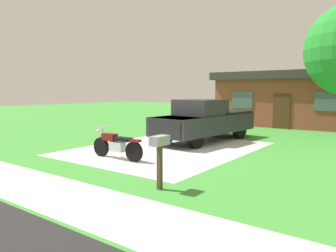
{
  "coord_description": "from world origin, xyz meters",
  "views": [
    {
      "loc": [
        7.42,
        -10.16,
        2.29
      ],
      "look_at": [
        -0.0,
        0.0,
        0.9
      ],
      "focal_mm": 34.33,
      "sensor_mm": 36.0,
      "label": 1
    }
  ],
  "objects_px": {
    "motorcycle": "(116,145)",
    "pickup_truck": "(206,120)",
    "mailbox": "(160,148)",
    "neighbor_house": "(294,98)"
  },
  "relations": [
    {
      "from": "neighbor_house",
      "to": "motorcycle",
      "type": "bearing_deg",
      "value": -97.14
    },
    {
      "from": "motorcycle",
      "to": "pickup_truck",
      "type": "height_order",
      "value": "pickup_truck"
    },
    {
      "from": "motorcycle",
      "to": "neighbor_house",
      "type": "distance_m",
      "value": 14.71
    },
    {
      "from": "motorcycle",
      "to": "mailbox",
      "type": "relative_size",
      "value": 1.75
    },
    {
      "from": "motorcycle",
      "to": "pickup_truck",
      "type": "bearing_deg",
      "value": 84.95
    },
    {
      "from": "pickup_truck",
      "to": "mailbox",
      "type": "distance_m",
      "value": 7.57
    },
    {
      "from": "motorcycle",
      "to": "pickup_truck",
      "type": "xyz_separation_m",
      "value": [
        0.46,
        5.23,
        0.48
      ]
    },
    {
      "from": "mailbox",
      "to": "neighbor_house",
      "type": "distance_m",
      "value": 16.43
    },
    {
      "from": "motorcycle",
      "to": "neighbor_house",
      "type": "bearing_deg",
      "value": 82.86
    },
    {
      "from": "pickup_truck",
      "to": "neighbor_house",
      "type": "relative_size",
      "value": 0.6
    }
  ]
}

